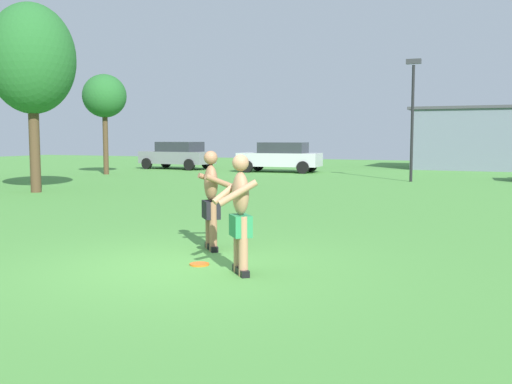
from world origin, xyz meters
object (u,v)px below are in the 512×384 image
at_px(car_gray_near_post, 178,155).
at_px(lamp_post, 413,106).
at_px(frisbee, 199,264).
at_px(tree_right_field, 104,97).
at_px(tree_left_field, 32,60).
at_px(player_in_green, 240,212).
at_px(player_near, 211,198).
at_px(car_silver_far_end, 280,157).

relative_size(car_gray_near_post, lamp_post, 0.88).
xyz_separation_m(frisbee, tree_right_field, (-14.45, 16.43, 3.83)).
distance_m(tree_left_field, tree_right_field, 9.53).
distance_m(player_in_green, tree_left_field, 14.38).
xyz_separation_m(frisbee, tree_left_field, (-10.61, 7.73, 4.42)).
bearing_deg(tree_left_field, player_in_green, -35.04).
height_order(player_near, tree_left_field, tree_left_field).
height_order(frisbee, car_gray_near_post, car_gray_near_post).
bearing_deg(car_gray_near_post, player_near, -57.56).
xyz_separation_m(car_silver_far_end, tree_right_field, (-7.35, -5.18, 3.02)).
bearing_deg(frisbee, car_silver_far_end, 108.20).
distance_m(lamp_post, tree_right_field, 14.82).
distance_m(player_in_green, lamp_post, 18.06).
bearing_deg(car_gray_near_post, car_silver_far_end, -3.91).
bearing_deg(player_near, frisbee, -70.97).
bearing_deg(tree_left_field, car_gray_near_post, 102.15).
height_order(lamp_post, tree_right_field, lamp_post).
relative_size(player_in_green, lamp_post, 0.32).
xyz_separation_m(player_near, tree_left_field, (-10.23, 6.61, 3.56)).
xyz_separation_m(player_near, frisbee, (0.39, -1.12, -0.86)).
relative_size(player_near, car_gray_near_post, 0.37).
xyz_separation_m(player_in_green, frisbee, (-0.79, 0.27, -0.85)).
height_order(car_gray_near_post, tree_left_field, tree_left_field).
bearing_deg(tree_left_field, lamp_post, 42.26).
bearing_deg(car_gray_near_post, player_in_green, -57.02).
relative_size(player_near, tree_right_field, 0.33).
bearing_deg(tree_right_field, player_near, -47.43).
distance_m(frisbee, car_gray_near_post, 25.97).
height_order(player_near, lamp_post, lamp_post).
height_order(lamp_post, tree_left_field, tree_left_field).
relative_size(car_gray_near_post, tree_left_field, 0.71).
xyz_separation_m(tree_left_field, tree_right_field, (-3.84, 8.70, -0.59)).
relative_size(frisbee, tree_left_field, 0.05).
xyz_separation_m(player_in_green, car_gray_near_post, (-14.48, 22.32, -0.04)).
bearing_deg(car_silver_far_end, player_near, -71.85).
bearing_deg(player_near, car_silver_far_end, 108.15).
distance_m(car_silver_far_end, lamp_post, 8.72).
xyz_separation_m(frisbee, lamp_post, (0.30, 17.64, 3.15)).
xyz_separation_m(player_in_green, lamp_post, (-0.49, 17.91, 2.30)).
relative_size(car_gray_near_post, tree_right_field, 0.90).
height_order(player_near, car_gray_near_post, player_near).
height_order(player_near, player_in_green, player_near).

